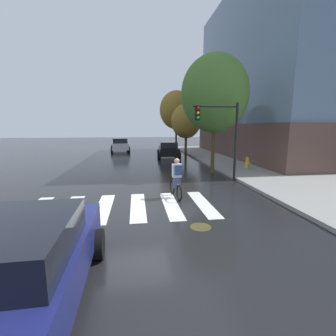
{
  "coord_description": "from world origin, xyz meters",
  "views": [
    {
      "loc": [
        0.04,
        -8.6,
        2.96
      ],
      "look_at": [
        1.25,
        0.4,
        1.37
      ],
      "focal_mm": 25.36,
      "sensor_mm": 36.0,
      "label": 1
    }
  ],
  "objects_px": {
    "manhole_cover": "(201,227)",
    "sedan_far": "(120,145)",
    "cyclist": "(177,178)",
    "street_tree_far": "(176,110)",
    "sedan_near": "(19,267)",
    "sedan_mid": "(168,149)",
    "traffic_light_near": "(222,129)",
    "street_tree_mid": "(186,121)",
    "fire_hydrant": "(247,163)",
    "street_tree_near": "(215,94)"
  },
  "relations": [
    {
      "from": "sedan_mid",
      "to": "sedan_far",
      "type": "distance_m",
      "value": 8.16
    },
    {
      "from": "street_tree_mid",
      "to": "street_tree_far",
      "type": "relative_size",
      "value": 0.69
    },
    {
      "from": "sedan_near",
      "to": "street_tree_mid",
      "type": "xyz_separation_m",
      "value": [
        6.73,
        19.48,
        2.66
      ]
    },
    {
      "from": "sedan_near",
      "to": "traffic_light_near",
      "type": "relative_size",
      "value": 1.1
    },
    {
      "from": "sedan_near",
      "to": "sedan_mid",
      "type": "xyz_separation_m",
      "value": [
        4.92,
        19.02,
        -0.03
      ]
    },
    {
      "from": "traffic_light_near",
      "to": "street_tree_far",
      "type": "bearing_deg",
      "value": 87.98
    },
    {
      "from": "sedan_far",
      "to": "street_tree_far",
      "type": "height_order",
      "value": "street_tree_far"
    },
    {
      "from": "cyclist",
      "to": "fire_hydrant",
      "type": "height_order",
      "value": "cyclist"
    },
    {
      "from": "fire_hydrant",
      "to": "sedan_far",
      "type": "bearing_deg",
      "value": 124.15
    },
    {
      "from": "street_tree_far",
      "to": "traffic_light_near",
      "type": "bearing_deg",
      "value": -92.02
    },
    {
      "from": "sedan_near",
      "to": "fire_hydrant",
      "type": "relative_size",
      "value": 5.95
    },
    {
      "from": "sedan_mid",
      "to": "street_tree_mid",
      "type": "distance_m",
      "value": 3.27
    },
    {
      "from": "cyclist",
      "to": "street_tree_far",
      "type": "relative_size",
      "value": 0.23
    },
    {
      "from": "sedan_mid",
      "to": "traffic_light_near",
      "type": "relative_size",
      "value": 1.08
    },
    {
      "from": "manhole_cover",
      "to": "street_tree_near",
      "type": "xyz_separation_m",
      "value": [
        3.01,
        8.15,
        4.95
      ]
    },
    {
      "from": "traffic_light_near",
      "to": "street_tree_mid",
      "type": "distance_m",
      "value": 10.88
    },
    {
      "from": "manhole_cover",
      "to": "street_tree_mid",
      "type": "bearing_deg",
      "value": 79.64
    },
    {
      "from": "sedan_near",
      "to": "cyclist",
      "type": "bearing_deg",
      "value": 59.43
    },
    {
      "from": "fire_hydrant",
      "to": "manhole_cover",
      "type": "bearing_deg",
      "value": -123.12
    },
    {
      "from": "sedan_near",
      "to": "street_tree_near",
      "type": "xyz_separation_m",
      "value": [
        6.7,
        11.02,
        4.13
      ]
    },
    {
      "from": "cyclist",
      "to": "manhole_cover",
      "type": "bearing_deg",
      "value": -85.74
    },
    {
      "from": "sedan_mid",
      "to": "street_tree_near",
      "type": "xyz_separation_m",
      "value": [
        1.78,
        -8.0,
        4.17
      ]
    },
    {
      "from": "street_tree_near",
      "to": "manhole_cover",
      "type": "bearing_deg",
      "value": -110.28
    },
    {
      "from": "sedan_far",
      "to": "cyclist",
      "type": "height_order",
      "value": "cyclist"
    },
    {
      "from": "sedan_mid",
      "to": "street_tree_mid",
      "type": "xyz_separation_m",
      "value": [
        1.8,
        0.45,
        2.7
      ]
    },
    {
      "from": "sedan_mid",
      "to": "sedan_far",
      "type": "bearing_deg",
      "value": 127.75
    },
    {
      "from": "street_tree_near",
      "to": "street_tree_mid",
      "type": "relative_size",
      "value": 1.42
    },
    {
      "from": "street_tree_far",
      "to": "sedan_far",
      "type": "bearing_deg",
      "value": -169.65
    },
    {
      "from": "sedan_far",
      "to": "cyclist",
      "type": "distance_m",
      "value": 19.92
    },
    {
      "from": "sedan_near",
      "to": "sedan_far",
      "type": "relative_size",
      "value": 0.97
    },
    {
      "from": "manhole_cover",
      "to": "cyclist",
      "type": "relative_size",
      "value": 0.38
    },
    {
      "from": "cyclist",
      "to": "street_tree_mid",
      "type": "bearing_deg",
      "value": 76.53
    },
    {
      "from": "sedan_near",
      "to": "sedan_mid",
      "type": "relative_size",
      "value": 1.03
    },
    {
      "from": "manhole_cover",
      "to": "fire_hydrant",
      "type": "relative_size",
      "value": 0.82
    },
    {
      "from": "manhole_cover",
      "to": "sedan_near",
      "type": "xyz_separation_m",
      "value": [
        -3.69,
        -2.87,
        0.82
      ]
    },
    {
      "from": "sedan_mid",
      "to": "fire_hydrant",
      "type": "xyz_separation_m",
      "value": [
        4.44,
        -7.46,
        -0.26
      ]
    },
    {
      "from": "sedan_mid",
      "to": "street_tree_mid",
      "type": "relative_size",
      "value": 0.88
    },
    {
      "from": "manhole_cover",
      "to": "sedan_mid",
      "type": "bearing_deg",
      "value": 85.63
    },
    {
      "from": "manhole_cover",
      "to": "traffic_light_near",
      "type": "bearing_deg",
      "value": 65.2
    },
    {
      "from": "manhole_cover",
      "to": "sedan_far",
      "type": "xyz_separation_m",
      "value": [
        -3.76,
        22.61,
        0.82
      ]
    },
    {
      "from": "sedan_far",
      "to": "cyclist",
      "type": "bearing_deg",
      "value": -79.77
    },
    {
      "from": "manhole_cover",
      "to": "cyclist",
      "type": "xyz_separation_m",
      "value": [
        -0.22,
        3.0,
        0.84
      ]
    },
    {
      "from": "manhole_cover",
      "to": "fire_hydrant",
      "type": "xyz_separation_m",
      "value": [
        5.67,
        8.7,
        0.53
      ]
    },
    {
      "from": "sedan_far",
      "to": "fire_hydrant",
      "type": "bearing_deg",
      "value": -55.85
    },
    {
      "from": "sedan_mid",
      "to": "street_tree_far",
      "type": "xyz_separation_m",
      "value": [
        2.07,
        7.74,
        4.24
      ]
    },
    {
      "from": "sedan_near",
      "to": "fire_hydrant",
      "type": "distance_m",
      "value": 14.88
    },
    {
      "from": "sedan_far",
      "to": "street_tree_near",
      "type": "relative_size",
      "value": 0.65
    },
    {
      "from": "sedan_near",
      "to": "sedan_far",
      "type": "distance_m",
      "value": 25.47
    },
    {
      "from": "sedan_mid",
      "to": "street_tree_near",
      "type": "distance_m",
      "value": 9.2
    },
    {
      "from": "sedan_mid",
      "to": "fire_hydrant",
      "type": "bearing_deg",
      "value": -59.23
    }
  ]
}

